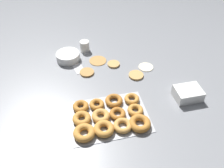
{
  "coord_description": "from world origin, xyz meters",
  "views": [
    {
      "loc": [
        -0.3,
        -1.09,
        0.97
      ],
      "look_at": [
        -0.06,
        -0.08,
        0.04
      ],
      "focal_mm": 38.0,
      "sensor_mm": 36.0,
      "label": 1
    }
  ],
  "objects_px": {
    "pancake_4": "(113,64)",
    "container_stack": "(188,94)",
    "batter_bowl": "(68,56)",
    "pancake_0": "(136,75)",
    "paper_cup": "(85,46)",
    "spatula": "(77,66)",
    "pancake_3": "(146,67)",
    "pancake_1": "(98,60)",
    "pancake_2": "(87,72)",
    "donut_tray": "(109,117)"
  },
  "relations": [
    {
      "from": "pancake_4",
      "to": "container_stack",
      "type": "height_order",
      "value": "container_stack"
    },
    {
      "from": "pancake_4",
      "to": "batter_bowl",
      "type": "distance_m",
      "value": 0.31
    },
    {
      "from": "pancake_0",
      "to": "paper_cup",
      "type": "bearing_deg",
      "value": 127.62
    },
    {
      "from": "container_stack",
      "to": "pancake_4",
      "type": "bearing_deg",
      "value": 131.06
    },
    {
      "from": "container_stack",
      "to": "spatula",
      "type": "height_order",
      "value": "container_stack"
    },
    {
      "from": "pancake_3",
      "to": "paper_cup",
      "type": "height_order",
      "value": "paper_cup"
    },
    {
      "from": "pancake_3",
      "to": "batter_bowl",
      "type": "bearing_deg",
      "value": 157.69
    },
    {
      "from": "pancake_3",
      "to": "pancake_4",
      "type": "height_order",
      "value": "pancake_4"
    },
    {
      "from": "pancake_3",
      "to": "batter_bowl",
      "type": "height_order",
      "value": "batter_bowl"
    },
    {
      "from": "pancake_3",
      "to": "pancake_4",
      "type": "relative_size",
      "value": 1.2
    },
    {
      "from": "pancake_1",
      "to": "pancake_0",
      "type": "bearing_deg",
      "value": -45.59
    },
    {
      "from": "pancake_4",
      "to": "spatula",
      "type": "relative_size",
      "value": 0.34
    },
    {
      "from": "pancake_3",
      "to": "container_stack",
      "type": "height_order",
      "value": "container_stack"
    },
    {
      "from": "pancake_1",
      "to": "pancake_2",
      "type": "bearing_deg",
      "value": -129.23
    },
    {
      "from": "pancake_1",
      "to": "spatula",
      "type": "height_order",
      "value": "pancake_1"
    },
    {
      "from": "pancake_0",
      "to": "pancake_2",
      "type": "relative_size",
      "value": 1.03
    },
    {
      "from": "pancake_1",
      "to": "donut_tray",
      "type": "bearing_deg",
      "value": -94.12
    },
    {
      "from": "pancake_0",
      "to": "pancake_4",
      "type": "bearing_deg",
      "value": 129.05
    },
    {
      "from": "donut_tray",
      "to": "pancake_3",
      "type": "bearing_deg",
      "value": 48.24
    },
    {
      "from": "pancake_3",
      "to": "donut_tray",
      "type": "bearing_deg",
      "value": -131.76
    },
    {
      "from": "batter_bowl",
      "to": "pancake_2",
      "type": "bearing_deg",
      "value": -59.37
    },
    {
      "from": "donut_tray",
      "to": "paper_cup",
      "type": "xyz_separation_m",
      "value": [
        -0.03,
        0.66,
        0.02
      ]
    },
    {
      "from": "pancake_4",
      "to": "container_stack",
      "type": "xyz_separation_m",
      "value": [
        0.34,
        -0.4,
        0.03
      ]
    },
    {
      "from": "paper_cup",
      "to": "spatula",
      "type": "distance_m",
      "value": 0.2
    },
    {
      "from": "donut_tray",
      "to": "container_stack",
      "type": "relative_size",
      "value": 2.79
    },
    {
      "from": "pancake_2",
      "to": "pancake_3",
      "type": "xyz_separation_m",
      "value": [
        0.39,
        -0.03,
        -0.0
      ]
    },
    {
      "from": "pancake_2",
      "to": "batter_bowl",
      "type": "bearing_deg",
      "value": 120.63
    },
    {
      "from": "pancake_2",
      "to": "pancake_4",
      "type": "bearing_deg",
      "value": 13.95
    },
    {
      "from": "pancake_0",
      "to": "pancake_3",
      "type": "bearing_deg",
      "value": 37.91
    },
    {
      "from": "container_stack",
      "to": "spatula",
      "type": "relative_size",
      "value": 0.61
    },
    {
      "from": "pancake_2",
      "to": "container_stack",
      "type": "bearing_deg",
      "value": -33.56
    },
    {
      "from": "pancake_0",
      "to": "pancake_3",
      "type": "height_order",
      "value": "pancake_0"
    },
    {
      "from": "pancake_0",
      "to": "container_stack",
      "type": "height_order",
      "value": "container_stack"
    },
    {
      "from": "pancake_3",
      "to": "pancake_4",
      "type": "bearing_deg",
      "value": 160.4
    },
    {
      "from": "pancake_2",
      "to": "paper_cup",
      "type": "distance_m",
      "value": 0.26
    },
    {
      "from": "pancake_3",
      "to": "pancake_4",
      "type": "xyz_separation_m",
      "value": [
        -0.21,
        0.07,
        0.0
      ]
    },
    {
      "from": "pancake_0",
      "to": "batter_bowl",
      "type": "bearing_deg",
      "value": 145.89
    },
    {
      "from": "pancake_2",
      "to": "pancake_4",
      "type": "xyz_separation_m",
      "value": [
        0.18,
        0.05,
        0.0
      ]
    },
    {
      "from": "pancake_3",
      "to": "paper_cup",
      "type": "bearing_deg",
      "value": 141.89
    },
    {
      "from": "pancake_2",
      "to": "donut_tray",
      "type": "bearing_deg",
      "value": -82.25
    },
    {
      "from": "pancake_4",
      "to": "spatula",
      "type": "xyz_separation_m",
      "value": [
        -0.24,
        0.04,
        -0.0
      ]
    },
    {
      "from": "pancake_0",
      "to": "pancake_3",
      "type": "distance_m",
      "value": 0.11
    },
    {
      "from": "donut_tray",
      "to": "pancake_0",
      "type": "bearing_deg",
      "value": 51.25
    },
    {
      "from": "pancake_4",
      "to": "paper_cup",
      "type": "bearing_deg",
      "value": 126.62
    },
    {
      "from": "pancake_3",
      "to": "pancake_0",
      "type": "bearing_deg",
      "value": -142.09
    },
    {
      "from": "batter_bowl",
      "to": "paper_cup",
      "type": "distance_m",
      "value": 0.15
    },
    {
      "from": "batter_bowl",
      "to": "container_stack",
      "type": "relative_size",
      "value": 1.08
    },
    {
      "from": "donut_tray",
      "to": "batter_bowl",
      "type": "xyz_separation_m",
      "value": [
        -0.16,
        0.58,
        0.01
      ]
    },
    {
      "from": "pancake_2",
      "to": "donut_tray",
      "type": "distance_m",
      "value": 0.41
    },
    {
      "from": "batter_bowl",
      "to": "donut_tray",
      "type": "bearing_deg",
      "value": -74.71
    }
  ]
}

